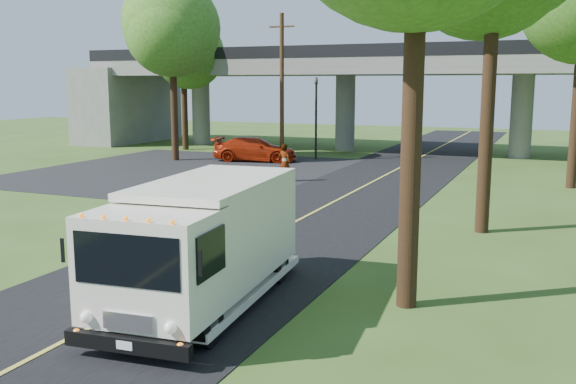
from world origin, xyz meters
The scene contains 12 objects.
ground centered at (0.00, 0.00, 0.00)m, with size 120.00×120.00×0.00m, color #364E1B.
road centered at (0.00, 10.00, 0.01)m, with size 7.00×90.00×0.02m, color black.
parking_lot centered at (-11.00, 18.00, 0.01)m, with size 16.00×18.00×0.01m, color black.
lane_line centered at (0.00, 10.00, 0.03)m, with size 0.12×90.00×0.01m, color gold.
overpass centered at (0.00, 32.00, 4.56)m, with size 54.00×10.00×7.30m.
traffic_signal centered at (-6.00, 26.00, 3.20)m, with size 0.18×0.22×5.20m.
utility_pole centered at (-7.50, 24.00, 4.59)m, with size 1.60×0.26×9.00m.
tree_left_lot centered at (-13.79, 21.84, 7.90)m, with size 5.60×5.50×10.50m.
tree_left_far centered at (-16.79, 27.84, 7.45)m, with size 5.26×5.16×9.89m.
step_van centered at (1.42, -0.73, 1.48)m, with size 2.98×6.70×2.73m.
red_sedan centered at (-9.15, 23.55, 0.76)m, with size 2.12×5.21×1.51m, color #A3220A.
pedestrian centered at (-4.10, 16.52, 0.94)m, with size 0.69×0.45×1.89m, color gray.
Camera 1 is at (8.38, -12.45, 4.84)m, focal length 40.00 mm.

